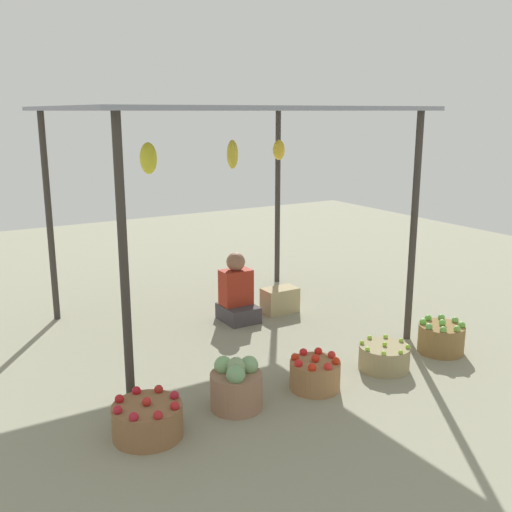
{
  "coord_description": "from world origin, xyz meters",
  "views": [
    {
      "loc": [
        -2.86,
        -5.44,
        2.3
      ],
      "look_at": [
        0.0,
        -0.68,
        0.95
      ],
      "focal_mm": 41.88,
      "sensor_mm": 36.0,
      "label": 1
    }
  ],
  "objects_px": {
    "basket_limes": "(384,357)",
    "wooden_crate_near_vendor": "(280,300)",
    "basket_red_apples": "(148,420)",
    "basket_cabbages": "(236,386)",
    "basket_red_tomatoes": "(315,374)",
    "basket_green_apples": "(441,338)",
    "vendor_person": "(237,295)"
  },
  "relations": [
    {
      "from": "wooden_crate_near_vendor",
      "to": "basket_cabbages",
      "type": "bearing_deg",
      "value": -131.58
    },
    {
      "from": "vendor_person",
      "to": "wooden_crate_near_vendor",
      "type": "height_order",
      "value": "vendor_person"
    },
    {
      "from": "basket_red_tomatoes",
      "to": "wooden_crate_near_vendor",
      "type": "distance_m",
      "value": 2.0
    },
    {
      "from": "vendor_person",
      "to": "basket_cabbages",
      "type": "xyz_separation_m",
      "value": [
        -1.01,
        -1.8,
        -0.11
      ]
    },
    {
      "from": "vendor_person",
      "to": "basket_limes",
      "type": "xyz_separation_m",
      "value": [
        0.52,
        -1.84,
        -0.19
      ]
    },
    {
      "from": "basket_limes",
      "to": "wooden_crate_near_vendor",
      "type": "height_order",
      "value": "wooden_crate_near_vendor"
    },
    {
      "from": "vendor_person",
      "to": "basket_limes",
      "type": "bearing_deg",
      "value": -74.36
    },
    {
      "from": "basket_cabbages",
      "to": "vendor_person",
      "type": "bearing_deg",
      "value": 60.68
    },
    {
      "from": "basket_cabbages",
      "to": "basket_limes",
      "type": "height_order",
      "value": "basket_cabbages"
    },
    {
      "from": "basket_red_apples",
      "to": "basket_limes",
      "type": "bearing_deg",
      "value": -0.02
    },
    {
      "from": "basket_red_tomatoes",
      "to": "wooden_crate_near_vendor",
      "type": "relative_size",
      "value": 1.06
    },
    {
      "from": "basket_red_apples",
      "to": "wooden_crate_near_vendor",
      "type": "xyz_separation_m",
      "value": [
        2.33,
        1.81,
        0.02
      ]
    },
    {
      "from": "basket_limes",
      "to": "wooden_crate_near_vendor",
      "type": "bearing_deg",
      "value": 88.56
    },
    {
      "from": "basket_red_tomatoes",
      "to": "vendor_person",
      "type": "bearing_deg",
      "value": 81.68
    },
    {
      "from": "basket_limes",
      "to": "basket_green_apples",
      "type": "xyz_separation_m",
      "value": [
        0.75,
        0.01,
        0.03
      ]
    },
    {
      "from": "basket_red_apples",
      "to": "basket_red_tomatoes",
      "type": "height_order",
      "value": "basket_red_tomatoes"
    },
    {
      "from": "basket_green_apples",
      "to": "vendor_person",
      "type": "bearing_deg",
      "value": 124.6
    },
    {
      "from": "wooden_crate_near_vendor",
      "to": "vendor_person",
      "type": "bearing_deg",
      "value": 177.29
    },
    {
      "from": "basket_red_tomatoes",
      "to": "basket_green_apples",
      "type": "relative_size",
      "value": 0.97
    },
    {
      "from": "vendor_person",
      "to": "basket_green_apples",
      "type": "distance_m",
      "value": 2.23
    },
    {
      "from": "basket_limes",
      "to": "basket_green_apples",
      "type": "distance_m",
      "value": 0.75
    },
    {
      "from": "vendor_person",
      "to": "wooden_crate_near_vendor",
      "type": "bearing_deg",
      "value": -2.71
    },
    {
      "from": "vendor_person",
      "to": "basket_green_apples",
      "type": "xyz_separation_m",
      "value": [
        1.27,
        -1.83,
        -0.15
      ]
    },
    {
      "from": "basket_limes",
      "to": "vendor_person",
      "type": "bearing_deg",
      "value": 105.64
    },
    {
      "from": "vendor_person",
      "to": "basket_green_apples",
      "type": "relative_size",
      "value": 1.76
    },
    {
      "from": "basket_red_apples",
      "to": "wooden_crate_near_vendor",
      "type": "bearing_deg",
      "value": 37.89
    },
    {
      "from": "basket_cabbages",
      "to": "basket_limes",
      "type": "distance_m",
      "value": 1.53
    },
    {
      "from": "basket_red_apples",
      "to": "basket_cabbages",
      "type": "bearing_deg",
      "value": 3.35
    },
    {
      "from": "vendor_person",
      "to": "basket_red_tomatoes",
      "type": "distance_m",
      "value": 1.87
    },
    {
      "from": "vendor_person",
      "to": "basket_green_apples",
      "type": "bearing_deg",
      "value": -55.4
    },
    {
      "from": "basket_green_apples",
      "to": "basket_cabbages",
      "type": "bearing_deg",
      "value": 179.04
    },
    {
      "from": "basket_red_apples",
      "to": "basket_cabbages",
      "type": "height_order",
      "value": "basket_cabbages"
    }
  ]
}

